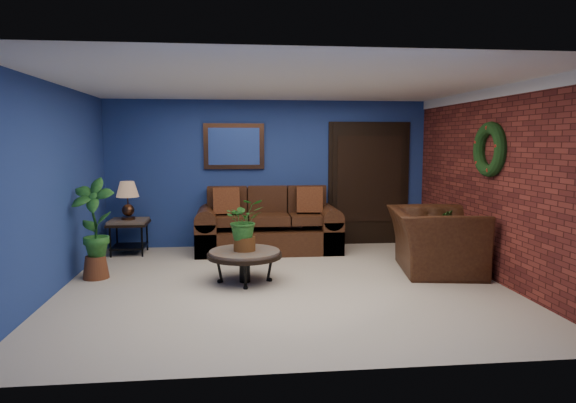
{
  "coord_description": "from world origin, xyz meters",
  "views": [
    {
      "loc": [
        -0.65,
        -6.31,
        1.81
      ],
      "look_at": [
        0.11,
        0.55,
        0.99
      ],
      "focal_mm": 32.0,
      "sensor_mm": 36.0,
      "label": 1
    }
  ],
  "objects": [
    {
      "name": "armchair",
      "position": [
        2.15,
        0.43,
        0.44
      ],
      "size": [
        1.37,
        1.51,
        0.87
      ],
      "primitive_type": "imported",
      "rotation": [
        0.0,
        0.0,
        1.41
      ],
      "color": "#422613",
      "rests_on": "ground"
    },
    {
      "name": "tall_plant",
      "position": [
        -2.45,
        0.57,
        0.71
      ],
      "size": [
        0.66,
        0.53,
        1.33
      ],
      "color": "brown",
      "rests_on": "ground"
    },
    {
      "name": "floor",
      "position": [
        0.0,
        0.0,
        0.0
      ],
      "size": [
        5.5,
        5.5,
        0.0
      ],
      "primitive_type": "plane",
      "color": "beige",
      "rests_on": "ground"
    },
    {
      "name": "end_table",
      "position": [
        -2.3,
        2.05,
        0.43
      ],
      "size": [
        0.61,
        0.61,
        0.56
      ],
      "color": "#56504B",
      "rests_on": "ground"
    },
    {
      "name": "wall_mirror",
      "position": [
        -0.6,
        2.46,
        1.72
      ],
      "size": [
        1.02,
        0.06,
        0.77
      ],
      "primitive_type": "cube",
      "color": "#482A1A",
      "rests_on": "wall_back"
    },
    {
      "name": "coffee_table",
      "position": [
        -0.49,
        0.17,
        0.35
      ],
      "size": [
        0.96,
        0.96,
        0.41
      ],
      "rotation": [
        0.0,
        0.0,
        0.19
      ],
      "color": "#56504B",
      "rests_on": "ground"
    },
    {
      "name": "coffee_plant",
      "position": [
        -0.49,
        0.17,
        0.78
      ],
      "size": [
        0.56,
        0.51,
        0.67
      ],
      "color": "brown",
      "rests_on": "coffee_table"
    },
    {
      "name": "ceiling",
      "position": [
        0.0,
        0.0,
        2.5
      ],
      "size": [
        5.5,
        5.0,
        0.02
      ],
      "primitive_type": "cube",
      "color": "white",
      "rests_on": "wall_back"
    },
    {
      "name": "wall_back",
      "position": [
        0.0,
        2.5,
        1.25
      ],
      "size": [
        5.5,
        0.04,
        2.5
      ],
      "primitive_type": "cube",
      "color": "navy",
      "rests_on": "ground"
    },
    {
      "name": "wall_right_brick",
      "position": [
        2.75,
        0.0,
        1.25
      ],
      "size": [
        0.04,
        5.0,
        2.5
      ],
      "primitive_type": "cube",
      "color": "maroon",
      "rests_on": "ground"
    },
    {
      "name": "table_lamp",
      "position": [
        -2.3,
        2.05,
        0.94
      ],
      "size": [
        0.36,
        0.36,
        0.59
      ],
      "color": "#482A1A",
      "rests_on": "end_table"
    },
    {
      "name": "sofa",
      "position": [
        -0.06,
        2.09,
        0.35
      ],
      "size": [
        2.34,
        1.01,
        1.05
      ],
      "color": "#422613",
      "rests_on": "ground"
    },
    {
      "name": "crown_molding",
      "position": [
        2.72,
        0.0,
        2.43
      ],
      "size": [
        0.03,
        5.0,
        0.14
      ],
      "primitive_type": "cube",
      "color": "white",
      "rests_on": "wall_right_brick"
    },
    {
      "name": "closet_door",
      "position": [
        1.75,
        2.47,
        1.05
      ],
      "size": [
        1.44,
        0.06,
        2.18
      ],
      "primitive_type": "cube",
      "color": "black",
      "rests_on": "wall_back"
    },
    {
      "name": "wall_left",
      "position": [
        -2.75,
        0.0,
        1.25
      ],
      "size": [
        0.04,
        5.0,
        2.5
      ],
      "primitive_type": "cube",
      "color": "navy",
      "rests_on": "ground"
    },
    {
      "name": "floor_plant",
      "position": [
        2.35,
        0.73,
        0.43
      ],
      "size": [
        0.38,
        0.31,
        0.83
      ],
      "color": "brown",
      "rests_on": "ground"
    },
    {
      "name": "wreath",
      "position": [
        2.69,
        0.05,
        1.7
      ],
      "size": [
        0.16,
        0.72,
        0.72
      ],
      "primitive_type": "torus",
      "rotation": [
        0.0,
        1.57,
        0.0
      ],
      "color": "black",
      "rests_on": "wall_right_brick"
    },
    {
      "name": "side_chair",
      "position": [
        0.31,
        2.12,
        0.51
      ],
      "size": [
        0.4,
        0.4,
        0.9
      ],
      "rotation": [
        0.0,
        0.0,
        -0.03
      ],
      "color": "#582B19",
      "rests_on": "ground"
    }
  ]
}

